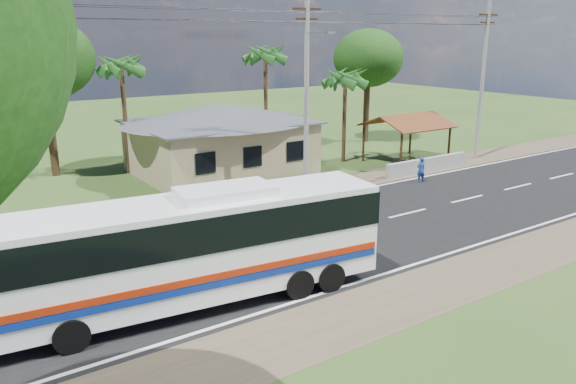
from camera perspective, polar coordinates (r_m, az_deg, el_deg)
name	(u,v)px	position (r m, az deg, el deg)	size (l,w,h in m)	color
ground	(336,231)	(25.34, 4.93, -3.96)	(120.00, 120.00, 0.00)	#294819
road	(336,231)	(25.34, 4.93, -3.94)	(120.00, 16.00, 0.03)	black
house	(220,131)	(35.83, -6.94, 6.15)	(12.40, 10.00, 5.00)	tan
waiting_shed	(407,123)	(39.40, 12.02, 6.91)	(5.20, 4.48, 3.35)	#351D13
concrete_barrier	(427,165)	(37.16, 13.96, 2.70)	(7.00, 0.30, 0.90)	#9E9E99
utility_poles	(302,87)	(30.77, 1.39, 10.58)	(32.80, 2.22, 11.00)	#9E9E99
palm_near	(345,78)	(38.51, 5.85, 11.44)	(2.80, 2.80, 6.70)	#47301E
palm_mid	(265,55)	(40.03, -2.32, 13.74)	(2.80, 2.80, 8.20)	#47301E
palm_far	(121,66)	(36.26, -16.60, 12.16)	(2.80, 2.80, 7.70)	#47301E
tree_behind_house	(43,59)	(37.17, -23.63, 12.27)	(6.00, 6.00, 9.61)	#47301E
tree_behind_shed	(368,59)	(46.49, 8.15, 13.27)	(5.60, 5.60, 9.02)	#47301E
coach_bus	(197,241)	(18.10, -9.24, -4.89)	(12.53, 4.00, 3.83)	white
motorcycle	(404,159)	(38.51, 11.73, 3.30)	(0.61, 1.76, 0.93)	black
person	(421,170)	(34.24, 13.35, 2.20)	(0.56, 0.37, 1.54)	navy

